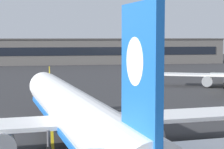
% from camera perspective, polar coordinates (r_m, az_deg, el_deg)
% --- Properties ---
extents(taxiway_centreline, '(5.51, 179.93, 0.01)m').
position_cam_1_polar(taxiway_centreline, '(52.77, -8.06, -5.82)').
color(taxiway_centreline, yellow).
rests_on(taxiway_centreline, ground).
extents(airliner_foreground, '(32.34, 41.50, 11.65)m').
position_cam_1_polar(airliner_foreground, '(36.46, -4.84, -5.36)').
color(airliner_foreground, white).
rests_on(airliner_foreground, ground).
extents(safety_cone_by_nose_gear, '(0.44, 0.44, 0.55)m').
position_cam_1_polar(safety_cone_by_nose_gear, '(52.00, -5.08, -5.67)').
color(safety_cone_by_nose_gear, orange).
rests_on(safety_cone_by_nose_gear, ground).
extents(terminal_building, '(146.66, 12.40, 9.07)m').
position_cam_1_polar(terminal_building, '(152.23, -12.40, 2.99)').
color(terminal_building, slate).
rests_on(terminal_building, ground).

